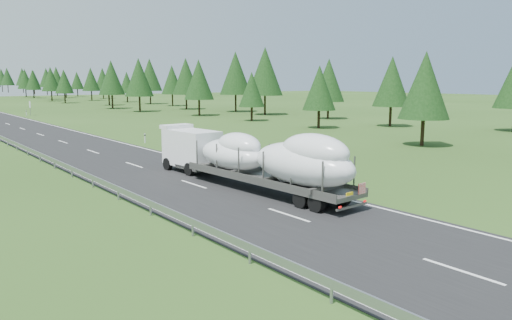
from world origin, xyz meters
TOP-DOWN VIEW (x-y plane):
  - ground at (0.00, 0.00)m, footprint 400.00×400.00m
  - highway_sign at (7.20, 80.00)m, footprint 0.08×0.90m
  - tree_line_right at (39.10, 119.58)m, footprint 26.77×327.73m
  - boat_truck at (2.20, 5.60)m, footprint 3.21×17.56m

SIDE VIEW (x-z plane):
  - ground at x=0.00m, z-range 0.00..0.00m
  - highway_sign at x=7.20m, z-range 0.51..3.11m
  - boat_truck at x=2.20m, z-range 0.12..3.87m
  - tree_line_right at x=39.10m, z-range 0.73..13.19m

